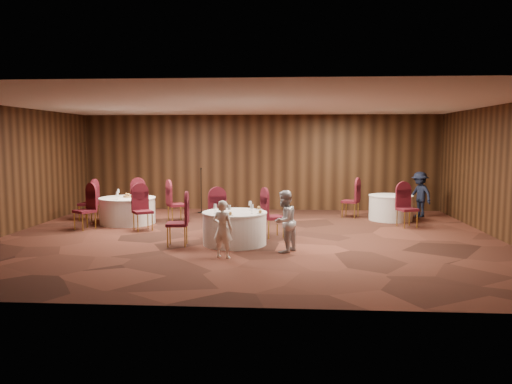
# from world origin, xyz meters

# --- Properties ---
(ground) EXTENTS (12.00, 12.00, 0.00)m
(ground) POSITION_xyz_m (0.00, 0.00, 0.00)
(ground) COLOR black
(ground) RESTS_ON ground
(room_shell) EXTENTS (12.00, 12.00, 12.00)m
(room_shell) POSITION_xyz_m (0.00, 0.00, 1.96)
(room_shell) COLOR silver
(room_shell) RESTS_ON ground
(table_main) EXTENTS (1.46, 1.46, 0.74)m
(table_main) POSITION_xyz_m (-0.22, -0.72, 0.38)
(table_main) COLOR white
(table_main) RESTS_ON ground
(table_left) EXTENTS (1.57, 1.57, 0.74)m
(table_left) POSITION_xyz_m (-3.56, 1.88, 0.38)
(table_left) COLOR white
(table_left) RESTS_ON ground
(table_right) EXTENTS (1.28, 1.28, 0.74)m
(table_right) POSITION_xyz_m (4.00, 3.00, 0.38)
(table_right) COLOR white
(table_right) RESTS_ON ground
(chairs_main) EXTENTS (2.74, 1.94, 1.00)m
(chairs_main) POSITION_xyz_m (-0.57, -0.15, 0.50)
(chairs_main) COLOR #3B0B14
(chairs_main) RESTS_ON ground
(chairs_left) EXTENTS (3.27, 2.88, 1.00)m
(chairs_left) POSITION_xyz_m (-3.57, 1.89, 0.50)
(chairs_left) COLOR #3B0B14
(chairs_left) RESTS_ON ground
(chairs_right) EXTENTS (2.00, 2.31, 1.00)m
(chairs_right) POSITION_xyz_m (3.53, 2.62, 0.50)
(chairs_right) COLOR #3B0B14
(chairs_right) RESTS_ON ground
(tabletop_main) EXTENTS (1.11, 1.14, 0.22)m
(tabletop_main) POSITION_xyz_m (-0.07, -0.83, 0.84)
(tabletop_main) COLOR silver
(tabletop_main) RESTS_ON table_main
(tabletop_left) EXTENTS (0.82, 0.80, 0.22)m
(tabletop_left) POSITION_xyz_m (-3.57, 1.87, 0.82)
(tabletop_left) COLOR silver
(tabletop_left) RESTS_ON table_left
(tabletop_right) EXTENTS (0.08, 0.08, 0.22)m
(tabletop_right) POSITION_xyz_m (4.18, 2.71, 0.90)
(tabletop_right) COLOR silver
(tabletop_right) RESTS_ON table_right
(mic_stand) EXTENTS (0.24, 0.24, 1.46)m
(mic_stand) POSITION_xyz_m (-1.85, 4.11, 0.41)
(mic_stand) COLOR black
(mic_stand) RESTS_ON ground
(woman_a) EXTENTS (0.49, 0.40, 1.17)m
(woman_a) POSITION_xyz_m (-0.31, -2.05, 0.58)
(woman_a) COLOR white
(woman_a) RESTS_ON ground
(woman_b) EXTENTS (0.74, 0.80, 1.31)m
(woman_b) POSITION_xyz_m (0.91, -1.44, 0.66)
(woman_b) COLOR silver
(woman_b) RESTS_ON ground
(man_c) EXTENTS (0.90, 1.03, 1.39)m
(man_c) POSITION_xyz_m (5.01, 3.70, 0.69)
(man_c) COLOR black
(man_c) RESTS_ON ground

